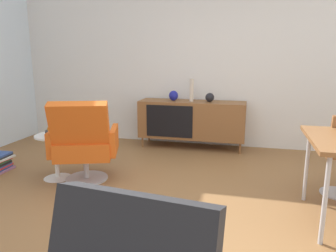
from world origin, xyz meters
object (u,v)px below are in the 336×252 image
object	(u,v)px
sideboard	(192,119)
vase_ceramic_small	(210,97)
vase_cobalt	(192,90)
vase_sculptural_dark	(173,96)
fruit_bowl	(54,131)
lounge_chair_red	(84,141)
side_table_round	(56,151)

from	to	relation	value
sideboard	vase_ceramic_small	distance (m)	0.44
vase_cobalt	vase_sculptural_dark	world-z (taller)	vase_cobalt
vase_ceramic_small	sideboard	bearing A→B (deg)	-179.60
sideboard	fruit_bowl	distance (m)	2.09
vase_sculptural_dark	lounge_chair_red	size ratio (longest dim) A/B	0.16
side_table_round	lounge_chair_red	bearing A→B (deg)	-2.91
vase_sculptural_dark	fruit_bowl	world-z (taller)	vase_sculptural_dark
sideboard	fruit_bowl	xyz separation A→B (m)	(-1.30, -1.63, 0.12)
lounge_chair_red	fruit_bowl	world-z (taller)	lounge_chair_red
side_table_round	vase_cobalt	bearing A→B (deg)	51.68
fruit_bowl	vase_sculptural_dark	bearing A→B (deg)	58.16
vase_sculptural_dark	vase_ceramic_small	distance (m)	0.55
sideboard	lounge_chair_red	bearing A→B (deg)	-119.41
fruit_bowl	vase_ceramic_small	bearing A→B (deg)	46.17
side_table_round	vase_sculptural_dark	bearing A→B (deg)	58.19
vase_sculptural_dark	lounge_chair_red	xyz separation A→B (m)	(-0.64, -1.65, -0.33)
vase_ceramic_small	side_table_round	distance (m)	2.31
lounge_chair_red	side_table_round	world-z (taller)	lounge_chair_red
lounge_chair_red	fruit_bowl	size ratio (longest dim) A/B	4.73
vase_ceramic_small	fruit_bowl	size ratio (longest dim) A/B	0.67
sideboard	vase_sculptural_dark	world-z (taller)	vase_sculptural_dark
side_table_round	sideboard	bearing A→B (deg)	51.47
vase_cobalt	lounge_chair_red	bearing A→B (deg)	-119.16
lounge_chair_red	side_table_round	bearing A→B (deg)	177.09
lounge_chair_red	vase_cobalt	bearing A→B (deg)	60.84
sideboard	side_table_round	bearing A→B (deg)	-128.53
vase_sculptural_dark	vase_ceramic_small	world-z (taller)	vase_sculptural_dark
sideboard	lounge_chair_red	world-z (taller)	lounge_chair_red
vase_cobalt	lounge_chair_red	size ratio (longest dim) A/B	0.36
vase_ceramic_small	side_table_round	bearing A→B (deg)	-133.81
vase_cobalt	vase_sculptural_dark	bearing A→B (deg)	180.00
vase_sculptural_dark	fruit_bowl	bearing A→B (deg)	-121.84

